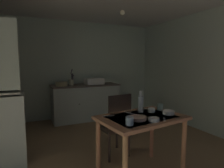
{
  "coord_description": "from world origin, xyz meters",
  "views": [
    {
      "loc": [
        -1.2,
        -2.68,
        1.42
      ],
      "look_at": [
        0.06,
        0.07,
        1.08
      ],
      "focal_mm": 30.39,
      "sensor_mm": 36.0,
      "label": 1
    }
  ],
  "objects": [
    {
      "name": "chair_far_side",
      "position": [
        -0.0,
        -0.21,
        0.5
      ],
      "size": [
        0.44,
        0.44,
        0.96
      ],
      "color": "#322620",
      "rests_on": "ground"
    },
    {
      "name": "teacup_mint",
      "position": [
        -0.23,
        -1.0,
        0.81
      ],
      "size": [
        0.08,
        0.08,
        0.09
      ],
      "primitive_type": "cylinder",
      "color": "#9EB2C6",
      "rests_on": "dining_table"
    },
    {
      "name": "wall_back",
      "position": [
        0.0,
        2.23,
        1.23
      ],
      "size": [
        4.34,
        0.1,
        2.47
      ],
      "primitive_type": "cube",
      "color": "silver",
      "rests_on": "ground"
    },
    {
      "name": "hand_pump",
      "position": [
        -0.17,
        1.9,
        1.05
      ],
      "size": [
        0.05,
        0.27,
        0.39
      ],
      "color": "#232328",
      "rests_on": "counter_cabinet"
    },
    {
      "name": "mixing_bowl_counter",
      "position": [
        -0.44,
        1.81,
        0.92
      ],
      "size": [
        0.28,
        0.28,
        0.1
      ],
      "primitive_type": "cylinder",
      "color": "beige",
      "rests_on": "counter_cabinet"
    },
    {
      "name": "dining_table",
      "position": [
        0.07,
        -0.78,
        0.65
      ],
      "size": [
        1.11,
        0.81,
        0.76
      ],
      "color": "brown",
      "rests_on": "ground"
    },
    {
      "name": "sauce_dish",
      "position": [
        -0.05,
        -0.87,
        0.78
      ],
      "size": [
        0.2,
        0.2,
        0.04
      ],
      "primitive_type": "cylinder",
      "color": "tan",
      "rests_on": "dining_table"
    },
    {
      "name": "sink_basin",
      "position": [
        0.38,
        1.86,
        0.95
      ],
      "size": [
        0.44,
        0.34,
        0.15
      ],
      "color": "white",
      "rests_on": "counter_cabinet"
    },
    {
      "name": "mug_dark",
      "position": [
        0.3,
        -0.66,
        0.79
      ],
      "size": [
        0.09,
        0.09,
        0.06
      ],
      "primitive_type": "cylinder",
      "color": "white",
      "rests_on": "dining_table"
    },
    {
      "name": "teaspoon_by_cup",
      "position": [
        0.35,
        -0.51,
        0.77
      ],
      "size": [
        0.1,
        0.12,
        0.0
      ],
      "primitive_type": "cube",
      "rotation": [
        0.0,
        0.0,
        5.36
      ],
      "color": "beige",
      "rests_on": "dining_table"
    },
    {
      "name": "ground_plane",
      "position": [
        0.0,
        0.0,
        0.0
      ],
      "size": [
        5.35,
        5.35,
        0.0
      ],
      "primitive_type": "plane",
      "color": "#8F7152"
    },
    {
      "name": "serving_spoon",
      "position": [
        -0.29,
        -0.58,
        0.77
      ],
      "size": [
        0.15,
        0.07,
        0.0
      ],
      "primitive_type": "cube",
      "rotation": [
        0.0,
        0.0,
        2.82
      ],
      "color": "beige",
      "rests_on": "dining_table"
    },
    {
      "name": "soup_bowl_small",
      "position": [
        0.44,
        -0.83,
        0.79
      ],
      "size": [
        0.15,
        0.15,
        0.05
      ],
      "primitive_type": "cylinder",
      "color": "white",
      "rests_on": "dining_table"
    },
    {
      "name": "table_knife",
      "position": [
        0.01,
        -0.58,
        0.77
      ],
      "size": [
        0.05,
        0.18,
        0.0
      ],
      "primitive_type": "cube",
      "rotation": [
        0.0,
        0.0,
        4.89
      ],
      "color": "silver",
      "rests_on": "dining_table"
    },
    {
      "name": "glass_bottle",
      "position": [
        0.17,
        -0.59,
        0.88
      ],
      "size": [
        0.07,
        0.07,
        0.29
      ],
      "color": "#B7BCC1",
      "rests_on": "dining_table"
    },
    {
      "name": "counter_cabinet",
      "position": [
        0.15,
        1.86,
        0.44
      ],
      "size": [
        1.65,
        0.64,
        0.88
      ],
      "color": "#ADB5AD",
      "rests_on": "ground"
    },
    {
      "name": "teaspoon_near_bowl",
      "position": [
        0.24,
        -0.99,
        0.77
      ],
      "size": [
        0.1,
        0.12,
        0.0
      ],
      "primitive_type": "cube",
      "rotation": [
        0.0,
        0.0,
        0.9
      ],
      "color": "beige",
      "rests_on": "dining_table"
    },
    {
      "name": "stoneware_crock",
      "position": [
        -0.19,
        1.91,
        0.94
      ],
      "size": [
        0.12,
        0.12,
        0.14
      ],
      "primitive_type": "cylinder",
      "color": "beige",
      "rests_on": "counter_cabinet"
    },
    {
      "name": "mug_tall",
      "position": [
        0.48,
        -0.62,
        0.81
      ],
      "size": [
        0.08,
        0.08,
        0.09
      ],
      "primitive_type": "cylinder",
      "color": "#ADD1C1",
      "rests_on": "dining_table"
    },
    {
      "name": "pendant_bulb",
      "position": [
        0.25,
        0.08,
        2.21
      ],
      "size": [
        0.08,
        0.08,
        0.08
      ],
      "primitive_type": "sphere",
      "color": "#F9EFCC"
    },
    {
      "name": "serving_bowl_wide",
      "position": [
        0.09,
        -0.99,
        0.78
      ],
      "size": [
        0.12,
        0.12,
        0.04
      ],
      "primitive_type": "cylinder",
      "color": "white",
      "rests_on": "dining_table"
    },
    {
      "name": "wall_right",
      "position": [
        2.17,
        0.0,
        1.23
      ],
      "size": [
        0.1,
        4.45,
        2.47
      ],
      "primitive_type": "cube",
      "color": "silver",
      "rests_on": "ground"
    }
  ]
}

